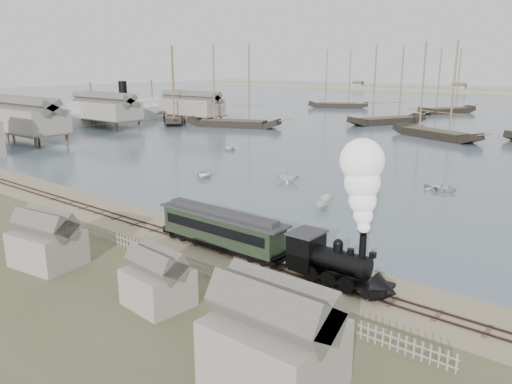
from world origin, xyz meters
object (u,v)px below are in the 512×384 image
Objects in this scene: locomotive at (353,225)px; beached_dinghy at (256,243)px; passenger_coach at (222,228)px; steamship at (124,101)px.

beached_dinghy is at bearing 167.28° from locomotive.
beached_dinghy is (-10.37, 2.34, -4.40)m from locomotive.
locomotive is at bearing -100.84° from beached_dinghy.
locomotive is 0.81× the size of passenger_coach.
steamship is at bearing 147.50° from passenger_coach.
steamship is (-87.52, 55.75, 3.40)m from passenger_coach.
passenger_coach reaches higher than beached_dinghy.
locomotive is at bearing 0.00° from passenger_coach.
passenger_coach is at bearing -123.60° from steamship.
locomotive is 12.56m from passenger_coach.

